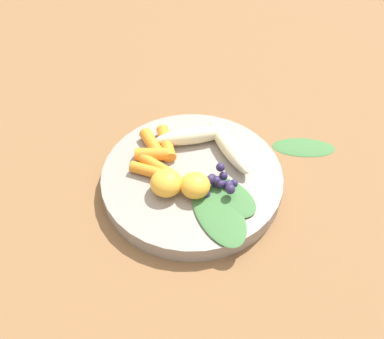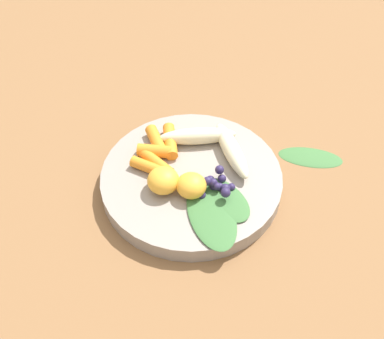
{
  "view_description": "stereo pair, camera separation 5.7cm",
  "coord_description": "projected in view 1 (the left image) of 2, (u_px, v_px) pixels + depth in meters",
  "views": [
    {
      "loc": [
        0.06,
        0.47,
        0.55
      ],
      "look_at": [
        0.0,
        0.0,
        0.04
      ],
      "focal_mm": 45.01,
      "sensor_mm": 36.0,
      "label": 1
    },
    {
      "loc": [
        0.0,
        0.47,
        0.55
      ],
      "look_at": [
        0.0,
        0.0,
        0.04
      ],
      "focal_mm": 45.01,
      "sensor_mm": 36.0,
      "label": 2
    }
  ],
  "objects": [
    {
      "name": "blueberry_pile",
      "position": [
        221.0,
        182.0,
        0.68
      ],
      "size": [
        0.05,
        0.06,
        0.03
      ],
      "color": "#2D234C",
      "rests_on": "bowl"
    },
    {
      "name": "coconut_shred_patch",
      "position": [
        217.0,
        200.0,
        0.67
      ],
      "size": [
        0.04,
        0.04,
        0.0
      ],
      "primitive_type": "cylinder",
      "color": "white",
      "rests_on": "bowl"
    },
    {
      "name": "bowl",
      "position": [
        192.0,
        180.0,
        0.71
      ],
      "size": [
        0.27,
        0.27,
        0.03
      ],
      "primitive_type": "cylinder",
      "color": "gray",
      "rests_on": "ground_plane"
    },
    {
      "name": "carrot_small",
      "position": [
        150.0,
        171.0,
        0.7
      ],
      "size": [
        0.06,
        0.04,
        0.02
      ],
      "primitive_type": "cylinder",
      "rotation": [
        0.0,
        1.57,
        5.81
      ],
      "color": "orange",
      "rests_on": "bowl"
    },
    {
      "name": "orange_segment_near",
      "position": [
        192.0,
        186.0,
        0.67
      ],
      "size": [
        0.04,
        0.04,
        0.03
      ],
      "primitive_type": "ellipsoid",
      "color": "#F4A833",
      "rests_on": "bowl"
    },
    {
      "name": "carrot_rear",
      "position": [
        155.0,
        165.0,
        0.71
      ],
      "size": [
        0.06,
        0.06,
        0.02
      ],
      "primitive_type": "cylinder",
      "rotation": [
        0.0,
        1.57,
        5.49
      ],
      "color": "orange",
      "rests_on": "bowl"
    },
    {
      "name": "carrot_front",
      "position": [
        166.0,
        143.0,
        0.74
      ],
      "size": [
        0.03,
        0.07,
        0.02
      ],
      "primitive_type": "cylinder",
      "rotation": [
        0.0,
        1.57,
        4.82
      ],
      "color": "orange",
      "rests_on": "bowl"
    },
    {
      "name": "ground_plane",
      "position": [
        192.0,
        186.0,
        0.72
      ],
      "size": [
        2.4,
        2.4,
        0.0
      ],
      "primitive_type": "plane",
      "color": "brown"
    },
    {
      "name": "banana_peeled_right",
      "position": [
        229.0,
        147.0,
        0.73
      ],
      "size": [
        0.06,
        0.12,
        0.03
      ],
      "primitive_type": "ellipsoid",
      "rotation": [
        0.0,
        0.0,
        5.02
      ],
      "color": "beige",
      "rests_on": "bowl"
    },
    {
      "name": "kale_leaf_left",
      "position": [
        218.0,
        211.0,
        0.66
      ],
      "size": [
        0.09,
        0.14,
        0.0
      ],
      "primitive_type": "ellipsoid",
      "rotation": [
        0.0,
        0.0,
        8.09
      ],
      "color": "#3D7038",
      "rests_on": "bowl"
    },
    {
      "name": "carrot_mid_right",
      "position": [
        152.0,
        154.0,
        0.72
      ],
      "size": [
        0.05,
        0.03,
        0.02
      ],
      "primitive_type": "cylinder",
      "rotation": [
        0.0,
        1.57,
        6.17
      ],
      "color": "orange",
      "rests_on": "bowl"
    },
    {
      "name": "kale_leaf_right",
      "position": [
        228.0,
        196.0,
        0.67
      ],
      "size": [
        0.1,
        0.11,
        0.0
      ],
      "primitive_type": "ellipsoid",
      "rotation": [
        0.0,
        0.0,
        8.49
      ],
      "color": "#3D7038",
      "rests_on": "bowl"
    },
    {
      "name": "orange_segment_far",
      "position": [
        166.0,
        183.0,
        0.67
      ],
      "size": [
        0.05,
        0.05,
        0.03
      ],
      "primitive_type": "ellipsoid",
      "color": "#F4A833",
      "rests_on": "bowl"
    },
    {
      "name": "banana_peeled_left",
      "position": [
        193.0,
        136.0,
        0.74
      ],
      "size": [
        0.12,
        0.04,
        0.03
      ],
      "primitive_type": "ellipsoid",
      "rotation": [
        0.0,
        0.0,
        6.36
      ],
      "color": "beige",
      "rests_on": "bowl"
    },
    {
      "name": "carrot_mid_left",
      "position": [
        152.0,
        144.0,
        0.73
      ],
      "size": [
        0.04,
        0.06,
        0.02
      ],
      "primitive_type": "cylinder",
      "rotation": [
        0.0,
        1.57,
        5.07
      ],
      "color": "orange",
      "rests_on": "bowl"
    },
    {
      "name": "kale_leaf_stray",
      "position": [
        304.0,
        147.0,
        0.78
      ],
      "size": [
        0.11,
        0.06,
        0.01
      ],
      "primitive_type": "ellipsoid",
      "rotation": [
        0.0,
        0.0,
        2.96
      ],
      "color": "#3D7038",
      "rests_on": "ground_plane"
    }
  ]
}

